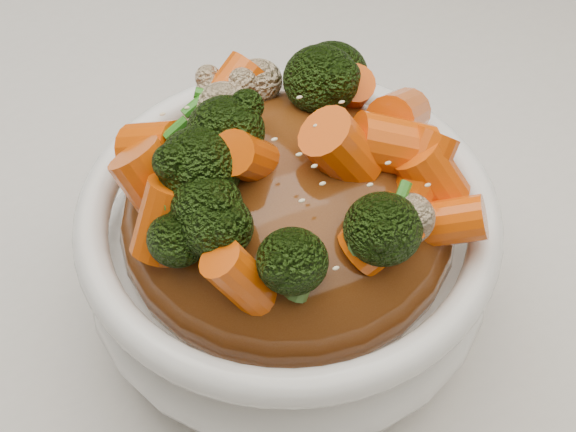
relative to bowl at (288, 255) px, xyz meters
name	(u,v)px	position (x,y,z in m)	size (l,w,h in m)	color
tablecloth	(336,237)	(0.05, 0.04, -0.06)	(1.20, 0.80, 0.04)	silver
bowl	(288,255)	(0.00, 0.00, 0.00)	(0.21, 0.21, 0.08)	white
sauce_base	(288,220)	(0.00, 0.00, 0.03)	(0.17, 0.17, 0.09)	#5C2E0F
carrots	(288,133)	(0.00, 0.00, 0.09)	(0.17, 0.17, 0.05)	#EC5607
broccoli	(288,134)	(0.00, 0.00, 0.09)	(0.17, 0.17, 0.04)	black
cauliflower	(288,137)	(0.00, 0.00, 0.09)	(0.17, 0.17, 0.03)	#C9B089
scallions	(288,131)	(0.00, 0.00, 0.09)	(0.12, 0.12, 0.02)	#2F801D
sesame_seeds	(288,131)	(0.00, 0.00, 0.09)	(0.15, 0.15, 0.01)	beige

